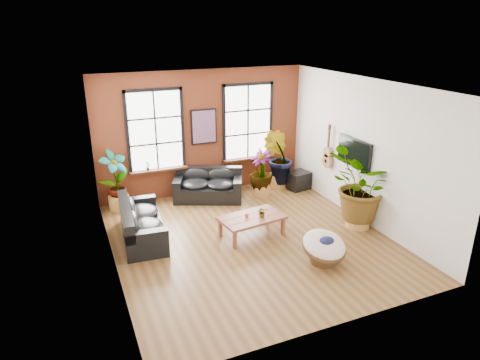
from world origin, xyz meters
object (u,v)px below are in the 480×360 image
object	(u,v)px
sofa_back	(208,186)
papasan_chair	(324,247)
coffee_table	(252,219)
sofa_left	(140,223)

from	to	relation	value
sofa_back	papasan_chair	size ratio (longest dim) A/B	2.04
sofa_back	papasan_chair	xyz separation A→B (m)	(1.08, -4.15, -0.03)
coffee_table	papasan_chair	world-z (taller)	papasan_chair
sofa_left	papasan_chair	world-z (taller)	sofa_left
sofa_left	coffee_table	world-z (taller)	sofa_left
sofa_back	coffee_table	size ratio (longest dim) A/B	1.31
sofa_back	papasan_chair	distance (m)	4.29
papasan_chair	sofa_back	bearing A→B (deg)	99.92
papasan_chair	coffee_table	bearing A→B (deg)	112.79
sofa_back	papasan_chair	world-z (taller)	sofa_back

